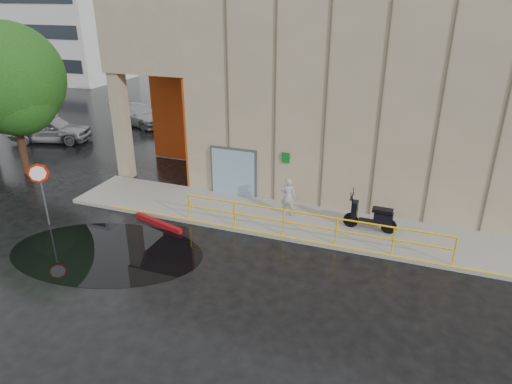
{
  "coord_description": "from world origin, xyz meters",
  "views": [
    {
      "loc": [
        7.42,
        -10.81,
        8.16
      ],
      "look_at": [
        2.31,
        3.0,
        1.76
      ],
      "focal_mm": 32.0,
      "sensor_mm": 36.0,
      "label": 1
    }
  ],
  "objects_px": {
    "car_b": "(27,113)",
    "car_c": "(139,115)",
    "red_curb": "(158,223)",
    "scooter": "(372,209)",
    "person": "(288,197)",
    "stop_sign": "(40,181)",
    "tree_near": "(10,83)",
    "car_a": "(50,129)"
  },
  "relations": [
    {
      "from": "person",
      "to": "stop_sign",
      "type": "bearing_deg",
      "value": 10.83
    },
    {
      "from": "red_curb",
      "to": "car_c",
      "type": "xyz_separation_m",
      "value": [
        -9.04,
        12.45,
        0.59
      ]
    },
    {
      "from": "person",
      "to": "red_curb",
      "type": "distance_m",
      "value": 5.11
    },
    {
      "from": "stop_sign",
      "to": "car_a",
      "type": "height_order",
      "value": "stop_sign"
    },
    {
      "from": "car_b",
      "to": "car_c",
      "type": "xyz_separation_m",
      "value": [
        7.31,
        2.48,
        -0.06
      ]
    },
    {
      "from": "car_b",
      "to": "car_c",
      "type": "height_order",
      "value": "car_b"
    },
    {
      "from": "car_a",
      "to": "tree_near",
      "type": "height_order",
      "value": "tree_near"
    },
    {
      "from": "person",
      "to": "tree_near",
      "type": "distance_m",
      "value": 13.91
    },
    {
      "from": "car_a",
      "to": "car_c",
      "type": "xyz_separation_m",
      "value": [
        2.71,
        5.24,
        -0.11
      ]
    },
    {
      "from": "car_b",
      "to": "car_c",
      "type": "bearing_deg",
      "value": -64.21
    },
    {
      "from": "person",
      "to": "car_a",
      "type": "height_order",
      "value": "person"
    },
    {
      "from": "car_c",
      "to": "stop_sign",
      "type": "bearing_deg",
      "value": -141.17
    },
    {
      "from": "tree_near",
      "to": "car_c",
      "type": "bearing_deg",
      "value": 90.34
    },
    {
      "from": "scooter",
      "to": "stop_sign",
      "type": "relative_size",
      "value": 0.78
    },
    {
      "from": "red_curb",
      "to": "scooter",
      "type": "bearing_deg",
      "value": 15.48
    },
    {
      "from": "car_b",
      "to": "tree_near",
      "type": "height_order",
      "value": "tree_near"
    },
    {
      "from": "person",
      "to": "red_curb",
      "type": "bearing_deg",
      "value": 14.35
    },
    {
      "from": "car_a",
      "to": "car_b",
      "type": "height_order",
      "value": "car_a"
    },
    {
      "from": "person",
      "to": "car_c",
      "type": "height_order",
      "value": "person"
    },
    {
      "from": "red_curb",
      "to": "tree_near",
      "type": "relative_size",
      "value": 0.33
    },
    {
      "from": "scooter",
      "to": "stop_sign",
      "type": "height_order",
      "value": "stop_sign"
    },
    {
      "from": "scooter",
      "to": "car_b",
      "type": "height_order",
      "value": "scooter"
    },
    {
      "from": "car_c",
      "to": "red_curb",
      "type": "bearing_deg",
      "value": -125.14
    },
    {
      "from": "person",
      "to": "scooter",
      "type": "height_order",
      "value": "person"
    },
    {
      "from": "person",
      "to": "scooter",
      "type": "xyz_separation_m",
      "value": [
        3.21,
        -0.18,
        0.09
      ]
    },
    {
      "from": "car_c",
      "to": "tree_near",
      "type": "distance_m",
      "value": 10.53
    },
    {
      "from": "stop_sign",
      "to": "tree_near",
      "type": "height_order",
      "value": "tree_near"
    },
    {
      "from": "scooter",
      "to": "car_a",
      "type": "xyz_separation_m",
      "value": [
        -19.44,
        5.08,
        -0.22
      ]
    },
    {
      "from": "person",
      "to": "car_b",
      "type": "distance_m",
      "value": 22.2
    },
    {
      "from": "car_b",
      "to": "person",
      "type": "bearing_deg",
      "value": -103.1
    },
    {
      "from": "scooter",
      "to": "car_c",
      "type": "distance_m",
      "value": 19.66
    },
    {
      "from": "stop_sign",
      "to": "car_c",
      "type": "xyz_separation_m",
      "value": [
        -5.05,
        13.87,
        -1.15
      ]
    },
    {
      "from": "person",
      "to": "car_b",
      "type": "height_order",
      "value": "person"
    },
    {
      "from": "person",
      "to": "stop_sign",
      "type": "height_order",
      "value": "stop_sign"
    },
    {
      "from": "car_b",
      "to": "tree_near",
      "type": "xyz_separation_m",
      "value": [
        7.37,
        -7.37,
        3.68
      ]
    },
    {
      "from": "car_b",
      "to": "tree_near",
      "type": "relative_size",
      "value": 0.63
    },
    {
      "from": "scooter",
      "to": "red_curb",
      "type": "xyz_separation_m",
      "value": [
        -7.69,
        -2.13,
        -0.92
      ]
    },
    {
      "from": "scooter",
      "to": "car_b",
      "type": "xyz_separation_m",
      "value": [
        -24.05,
        7.84,
        -0.27
      ]
    },
    {
      "from": "scooter",
      "to": "car_c",
      "type": "xyz_separation_m",
      "value": [
        -16.73,
        10.32,
        -0.33
      ]
    },
    {
      "from": "car_a",
      "to": "scooter",
      "type": "bearing_deg",
      "value": -120.96
    },
    {
      "from": "scooter",
      "to": "tree_near",
      "type": "height_order",
      "value": "tree_near"
    },
    {
      "from": "car_a",
      "to": "car_c",
      "type": "height_order",
      "value": "car_a"
    }
  ]
}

